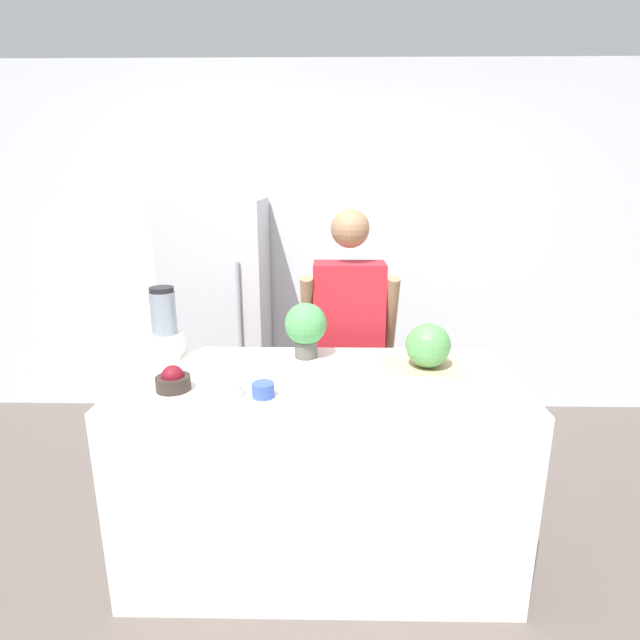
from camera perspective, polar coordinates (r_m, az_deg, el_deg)
ground_plane at (r=2.46m, az=-0.19°, el=-31.06°), size 14.00×14.00×0.00m
wall_back at (r=3.83m, az=0.42°, el=8.37°), size 8.00×0.06×2.60m
counter_island at (r=2.46m, az=-0.02°, el=-16.68°), size 1.75×0.79×0.94m
refrigerator at (r=3.65m, az=-11.30°, el=0.22°), size 0.66×0.66×1.67m
person at (r=2.93m, az=3.24°, el=-3.22°), size 0.54×0.26×1.64m
cutting_board at (r=2.38m, az=11.60°, el=-5.23°), size 0.38×0.24×0.01m
watermelon at (r=2.33m, az=12.24°, el=-2.86°), size 0.21×0.21×0.21m
bowl_cherries at (r=2.18m, az=-16.45°, el=-6.63°), size 0.14×0.14×0.11m
bowl_cream at (r=2.07m, az=-11.01°, el=-7.59°), size 0.15×0.15×0.10m
bowl_small_blue at (r=2.04m, az=-6.51°, el=-7.96°), size 0.09×0.09×0.06m
blender at (r=2.54m, az=-17.33°, el=-0.71°), size 0.15×0.15×0.35m
potted_plant at (r=2.43m, az=-1.63°, el=-0.76°), size 0.20×0.20×0.27m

